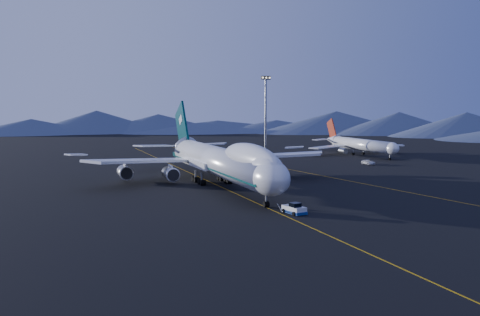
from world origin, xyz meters
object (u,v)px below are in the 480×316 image
object	(u,v)px
boeing_747	(219,161)
second_jet	(359,144)
pushback_tug	(294,210)
floodlight_mast	(266,115)
service_van	(369,162)

from	to	relation	value
boeing_747	second_jet	bearing A→B (deg)	35.59
pushback_tug	floodlight_mast	bearing A→B (deg)	58.57
pushback_tug	service_van	distance (m)	78.68
pushback_tug	floodlight_mast	xyz separation A→B (m)	(38.43, 99.90, 13.84)
service_van	floodlight_mast	bearing A→B (deg)	110.46
pushback_tug	boeing_747	bearing A→B (deg)	83.45
boeing_747	second_jet	world-z (taller)	boeing_747
boeing_747	floodlight_mast	xyz separation A→B (m)	(40.66, 66.63, 8.65)
boeing_747	floodlight_mast	world-z (taller)	floodlight_mast
boeing_747	floodlight_mast	distance (m)	78.53
pushback_tug	floodlight_mast	world-z (taller)	floodlight_mast
service_van	second_jet	bearing A→B (deg)	62.43
boeing_747	pushback_tug	distance (m)	33.74
pushback_tug	service_van	xyz separation A→B (m)	(54.10, 57.12, 0.08)
second_jet	boeing_747	bearing A→B (deg)	-147.73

